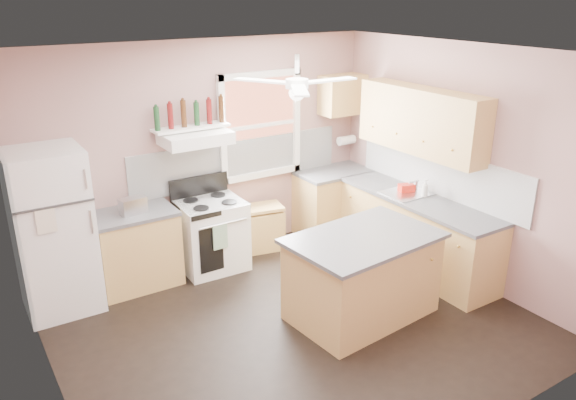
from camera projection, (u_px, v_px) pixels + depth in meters
floor at (296, 325)px, 5.75m from camera, size 4.50×4.50×0.00m
ceiling at (297, 54)px, 4.80m from camera, size 4.50×4.50×0.00m
wall_back at (205, 152)px, 6.87m from camera, size 4.50×0.05×2.70m
wall_right at (462, 164)px, 6.42m from camera, size 0.05×4.00×2.70m
wall_left at (38, 261)px, 4.12m from camera, size 0.05×4.00×2.70m
backsplash_back at (240, 161)px, 7.13m from camera, size 2.90×0.03×0.55m
backsplash_right at (438, 172)px, 6.70m from camera, size 0.03×2.60×0.55m
window_view at (260, 125)px, 7.13m from camera, size 1.00×0.02×1.20m
window_frame at (261, 126)px, 7.10m from camera, size 1.16×0.07×1.36m
refrigerator at (53, 232)px, 5.78m from camera, size 0.75×0.73×1.76m
base_cabinet_left at (136, 250)px, 6.40m from camera, size 0.90×0.60×0.86m
counter_left at (133, 214)px, 6.24m from camera, size 0.92×0.62×0.04m
toaster at (133, 205)px, 6.17m from camera, size 0.30×0.19×0.18m
stove at (212, 235)px, 6.79m from camera, size 0.78×0.67×0.86m
range_hood at (196, 138)px, 6.44m from camera, size 0.78×0.50×0.14m
bottle_shelf at (191, 127)px, 6.50m from camera, size 0.90×0.26×0.03m
cart at (262, 230)px, 7.35m from camera, size 0.59×0.45×0.53m
base_cabinet_corner at (333, 203)px, 7.82m from camera, size 1.00×0.60×0.86m
base_cabinet_right at (416, 234)px, 6.82m from camera, size 0.60×2.20×0.86m
counter_corner at (334, 172)px, 7.66m from camera, size 1.02×0.62×0.04m
counter_right at (418, 200)px, 6.66m from camera, size 0.62×2.22×0.04m
sink at (406, 194)px, 6.81m from camera, size 0.55×0.45×0.03m
faucet at (417, 186)px, 6.86m from camera, size 0.03×0.03×0.14m
upper_cabinet_right at (421, 121)px, 6.57m from camera, size 0.33×1.80×0.76m
upper_cabinet_corner at (342, 95)px, 7.51m from camera, size 0.60×0.33×0.52m
paper_towel at (346, 140)px, 7.82m from camera, size 0.26×0.12×0.12m
island at (362, 278)px, 5.79m from camera, size 1.50×1.03×0.86m
island_top at (364, 238)px, 5.63m from camera, size 1.59×1.12×0.04m
ceiling_fan_hub at (297, 84)px, 4.89m from camera, size 0.20×0.20×0.08m
soap_bottle at (425, 189)px, 6.65m from camera, size 0.10×0.10×0.21m
red_caddy at (406, 188)px, 6.84m from camera, size 0.21×0.17×0.10m
wine_bottles at (191, 114)px, 6.45m from camera, size 0.86×0.06×0.31m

